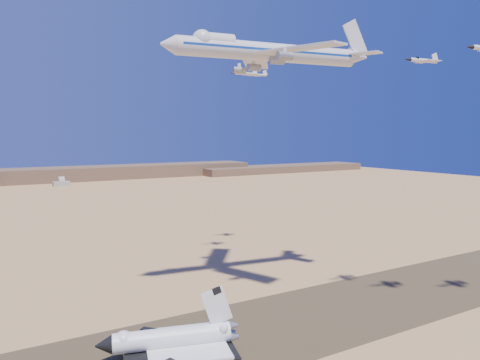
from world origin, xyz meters
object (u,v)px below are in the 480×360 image
chase_jet_d (245,74)px  chase_jet_e (256,75)px  carrier_747 (264,52)px  crew_c (220,355)px  shuttle (171,340)px  crew_a (200,358)px  chase_jet_a (423,60)px

chase_jet_d → chase_jet_e: bearing=55.1°
carrier_747 → crew_c: (-39.69, -37.17, -93.25)m
chase_jet_e → shuttle: bearing=-118.0°
shuttle → crew_a: (6.12, -6.00, -4.35)m
crew_a → crew_c: bearing=-116.0°
chase_jet_a → chase_jet_e: 102.11m
shuttle → crew_c: shuttle is taller
shuttle → crew_c: 14.41m
carrier_747 → chase_jet_e: size_ratio=6.49×
chase_jet_d → chase_jet_e: chase_jet_e is taller
chase_jet_d → carrier_747: bearing=-102.5°
crew_c → chase_jet_e: bearing=-80.3°
crew_a → chase_jet_a: (82.27, -6.01, 87.40)m
shuttle → carrier_747: size_ratio=0.46×
crew_a → chase_jet_d: size_ratio=0.13×
chase_jet_d → shuttle: bearing=-123.0°
carrier_747 → chase_jet_e: (35.53, 59.93, 0.04)m
carrier_747 → chase_jet_e: bearing=67.1°
chase_jet_a → shuttle: bearing=-179.6°
shuttle → chase_jet_a: (88.39, -12.02, 83.04)m
crew_c → chase_jet_d: bearing=-78.5°
shuttle → crew_a: size_ratio=22.34×
crew_c → chase_jet_d: 134.63m
crew_a → chase_jet_d: (63.72, 79.19, 90.98)m
shuttle → chase_jet_e: 153.42m
carrier_747 → chase_jet_d: 47.03m
carrier_747 → chase_jet_a: 56.28m
chase_jet_a → chase_jet_d: 87.27m
crew_a → chase_jet_e: size_ratio=0.13×
chase_jet_a → chase_jet_e: (-1.48, 101.93, 5.84)m
carrier_747 → crew_a: size_ratio=48.40×
shuttle → chase_jet_a: chase_jet_a is taller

